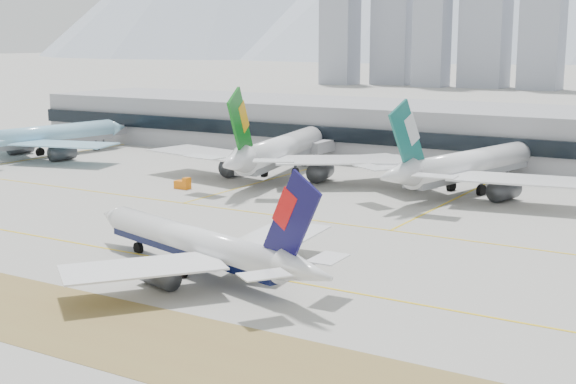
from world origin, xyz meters
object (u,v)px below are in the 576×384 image
Objects in this scene: widebody_korean at (44,137)px; terminal at (472,135)px; widebody_cathay at (464,167)px; taxiing_airliner at (201,245)px; widebody_eva at (278,152)px.

widebody_korean reaches higher than terminal.
widebody_cathay reaches higher than widebody_korean.
widebody_korean is (-109.20, 70.18, 1.37)m from taxiing_airliner.
taxiing_airliner is at bearing -115.31° from widebody_korean.
widebody_cathay is at bearing -78.61° from widebody_korean.
widebody_korean is at bearing 82.03° from widebody_eva.
terminal is at bearing -44.73° from widebody_eva.
terminal is at bearing 29.24° from widebody_cathay.
widebody_korean is 0.91× the size of widebody_eva.
widebody_eva is 1.08× the size of widebody_cathay.
taxiing_airliner is 0.86× the size of widebody_cathay.
taxiing_airliner is 0.19× the size of terminal.
widebody_cathay is 0.22× the size of terminal.
taxiing_airliner is 81.99m from widebody_eva.
terminal is (107.64, 53.34, 1.85)m from widebody_korean.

